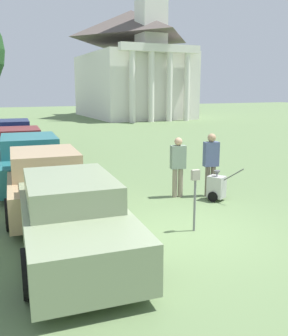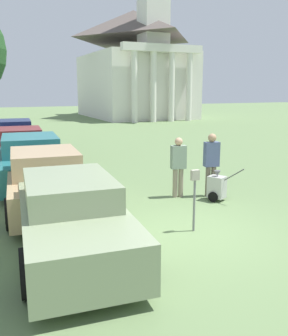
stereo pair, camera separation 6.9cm
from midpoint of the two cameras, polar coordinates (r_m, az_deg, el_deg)
ground_plane at (r=8.29m, az=6.78°, el=-9.62°), size 120.00×120.00×0.00m
parked_car_sage at (r=7.38m, az=-11.51°, el=-6.78°), size 2.21×5.36×1.46m
parked_car_tan at (r=10.01m, az=-15.02°, el=-1.93°), size 2.24×4.84×1.52m
parked_car_teal at (r=12.87m, az=-17.15°, el=1.05°), size 2.36×5.43×1.56m
parked_car_maroon at (r=16.23m, az=-18.66°, el=3.05°), size 2.32×5.14×1.48m
parked_car_navy at (r=19.25m, az=-19.58°, el=4.43°), size 2.28×5.28×1.58m
parking_meter at (r=8.07m, az=7.55°, el=-3.15°), size 0.18×0.09×1.36m
person_worker at (r=10.59m, az=5.01°, el=0.70°), size 0.45×0.29×1.71m
person_supervisor at (r=10.79m, az=9.98°, el=1.13°), size 0.45×0.29×1.81m
equipment_cart at (r=10.54m, az=10.81°, el=-2.81°), size 0.66×0.96×1.00m
church at (r=41.58m, az=-1.74°, el=16.24°), size 9.58×14.05×23.69m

